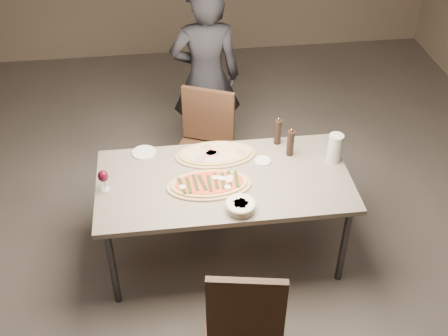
{
  "coord_description": "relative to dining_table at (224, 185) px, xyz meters",
  "views": [
    {
      "loc": [
        -0.39,
        -3.04,
        3.28
      ],
      "look_at": [
        0.0,
        0.0,
        0.85
      ],
      "focal_mm": 45.0,
      "sensor_mm": 36.0,
      "label": 1
    }
  ],
  "objects": [
    {
      "name": "room",
      "position": [
        0.0,
        0.0,
        0.71
      ],
      "size": [
        7.0,
        7.0,
        7.0
      ],
      "color": "#5C564F",
      "rests_on": "ground"
    },
    {
      "name": "dining_table",
      "position": [
        0.0,
        0.0,
        0.0
      ],
      "size": [
        1.8,
        0.9,
        0.75
      ],
      "color": "gray",
      "rests_on": "ground"
    },
    {
      "name": "zucchini_pizza",
      "position": [
        -0.11,
        -0.06,
        0.07
      ],
      "size": [
        0.6,
        0.33,
        0.05
      ],
      "rotation": [
        0.0,
        0.0,
        0.38
      ],
      "color": "tan",
      "rests_on": "dining_table"
    },
    {
      "name": "ham_pizza",
      "position": [
        -0.03,
        0.28,
        0.07
      ],
      "size": [
        0.6,
        0.33,
        0.04
      ],
      "rotation": [
        0.0,
        0.0,
        -0.21
      ],
      "color": "tan",
      "rests_on": "dining_table"
    },
    {
      "name": "bread_basket",
      "position": [
        0.07,
        -0.34,
        0.1
      ],
      "size": [
        0.2,
        0.2,
        0.07
      ],
      "rotation": [
        0.0,
        0.0,
        -0.36
      ],
      "color": "beige",
      "rests_on": "dining_table"
    },
    {
      "name": "oil_dish",
      "position": [
        0.31,
        0.16,
        0.06
      ],
      "size": [
        0.12,
        0.12,
        0.01
      ],
      "rotation": [
        0.0,
        0.0,
        -0.12
      ],
      "color": "white",
      "rests_on": "dining_table"
    },
    {
      "name": "pepper_mill_left",
      "position": [
        0.52,
        0.23,
        0.17
      ],
      "size": [
        0.06,
        0.06,
        0.23
      ],
      "rotation": [
        0.0,
        0.0,
        -0.28
      ],
      "color": "black",
      "rests_on": "dining_table"
    },
    {
      "name": "pepper_mill_right",
      "position": [
        0.46,
        0.38,
        0.17
      ],
      "size": [
        0.06,
        0.06,
        0.23
      ],
      "rotation": [
        0.0,
        0.0,
        0.34
      ],
      "color": "black",
      "rests_on": "dining_table"
    },
    {
      "name": "carafe",
      "position": [
        0.83,
        0.12,
        0.17
      ],
      "size": [
        0.11,
        0.11,
        0.22
      ],
      "rotation": [
        0.0,
        0.0,
        -0.06
      ],
      "color": "silver",
      "rests_on": "dining_table"
    },
    {
      "name": "wine_glass",
      "position": [
        -0.83,
        -0.01,
        0.17
      ],
      "size": [
        0.07,
        0.07,
        0.17
      ],
      "rotation": [
        0.0,
        0.0,
        -0.32
      ],
      "color": "silver",
      "rests_on": "dining_table"
    },
    {
      "name": "side_plate",
      "position": [
        -0.56,
        0.38,
        0.06
      ],
      "size": [
        0.18,
        0.18,
        0.01
      ],
      "rotation": [
        0.0,
        0.0,
        -0.26
      ],
      "color": "white",
      "rests_on": "dining_table"
    },
    {
      "name": "chair_near",
      "position": [
        -0.0,
        -1.01,
        -0.14
      ],
      "size": [
        0.54,
        0.54,
        0.98
      ],
      "rotation": [
        0.0,
        0.0,
        -0.18
      ],
      "color": "#3F271A",
      "rests_on": "ground"
    },
    {
      "name": "chair_far",
      "position": [
        -0.07,
        0.74,
        -0.14
      ],
      "size": [
        0.61,
        0.61,
        0.98
      ],
      "rotation": [
        0.0,
        0.0,
        2.73
      ],
      "color": "#3F271A",
      "rests_on": "ground"
    },
    {
      "name": "diner",
      "position": [
        0.0,
        1.29,
        0.15
      ],
      "size": [
        0.62,
        0.41,
        1.69
      ],
      "primitive_type": "imported",
      "rotation": [
        0.0,
        0.0,
        3.14
      ],
      "color": "black",
      "rests_on": "ground"
    }
  ]
}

